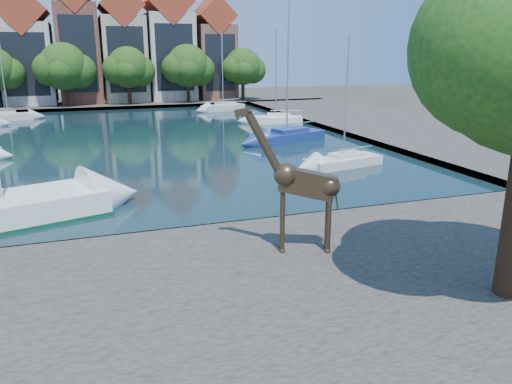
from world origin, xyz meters
TOP-DOWN VIEW (x-y plane):
  - ground at (0.00, 0.00)m, footprint 160.00×160.00m
  - water_basin at (0.00, 24.00)m, footprint 38.00×50.00m
  - near_quay at (0.00, -7.00)m, footprint 50.00×14.00m
  - far_quay at (0.00, 56.00)m, footprint 60.00×16.00m
  - right_quay at (25.00, 24.00)m, footprint 14.00×52.00m
  - townhouse_west_inner at (-10.50, 55.99)m, footprint 6.43×9.18m
  - townhouse_center at (-4.00, 55.99)m, footprint 5.44×9.18m
  - townhouse_east_inner at (2.00, 55.99)m, footprint 5.94×9.18m
  - townhouse_east_mid at (8.50, 55.99)m, footprint 6.43×9.18m
  - townhouse_east_end at (15.00, 55.99)m, footprint 5.44×9.18m
  - far_tree_mid_west at (-5.89, 50.49)m, footprint 7.80×6.00m
  - far_tree_mid_east at (2.10, 50.49)m, footprint 7.02×5.40m
  - far_tree_east at (10.11, 50.49)m, footprint 7.54×5.80m
  - far_tree_far_east at (18.09, 50.49)m, footprint 6.76×5.20m
  - giraffe_statue at (2.92, -3.85)m, footprint 3.53×1.58m
  - sailboat_left_e at (-12.00, 41.70)m, footprint 5.36×2.26m
  - sailboat_right_a at (12.00, 9.40)m, footprint 5.66×2.97m
  - sailboat_right_b at (12.00, 19.29)m, footprint 7.16×4.45m
  - sailboat_right_c at (15.00, 29.68)m, footprint 5.91×3.61m
  - sailboat_right_d at (12.82, 42.58)m, footprint 5.85×3.51m

SIDE VIEW (x-z plane):
  - ground at x=0.00m, z-range 0.00..0.00m
  - water_basin at x=0.00m, z-range 0.00..0.08m
  - near_quay at x=0.00m, z-range 0.00..0.50m
  - far_quay at x=0.00m, z-range 0.00..0.50m
  - right_quay at x=25.00m, z-range 0.00..0.50m
  - sailboat_right_a at x=12.00m, z-range -3.65..4.75m
  - sailboat_left_e at x=-12.00m, z-range -4.80..6.09m
  - sailboat_right_c at x=15.00m, z-range -4.15..5.44m
  - sailboat_right_d at x=12.82m, z-range -4.16..5.47m
  - sailboat_right_b at x=12.00m, z-range -5.99..7.40m
  - giraffe_statue at x=2.92m, z-range 0.45..5.65m
  - far_tree_far_east at x=18.09m, z-range 1.40..8.76m
  - far_tree_mid_east at x=2.10m, z-range 1.37..8.89m
  - far_tree_east at x=10.11m, z-range 1.32..9.16m
  - far_tree_mid_west at x=-5.89m, z-range 1.29..9.29m
  - townhouse_east_end at x=15.00m, z-range -0.11..14.32m
  - townhouse_west_inner at x=-10.50m, z-range -0.22..14.92m
  - townhouse_east_inner at x=2.00m, z-range -0.16..15.63m
  - townhouse_east_mid at x=8.50m, z-range -0.22..16.43m
  - townhouse_center at x=-4.00m, z-range -0.10..16.83m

